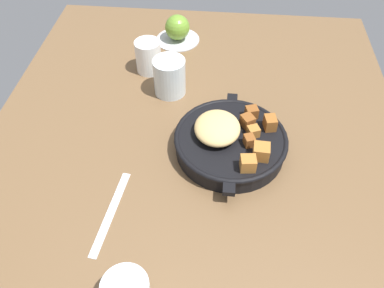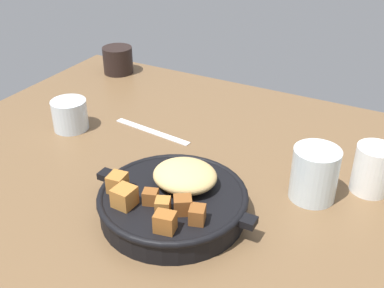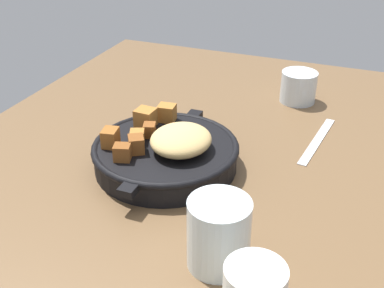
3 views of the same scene
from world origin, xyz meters
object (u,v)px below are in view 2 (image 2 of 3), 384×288
(cast_iron_skillet, at_px, (173,199))
(coffee_mug_dark, at_px, (118,60))
(water_glass_short, at_px, (70,115))
(white_creamer_pitcher, at_px, (373,169))
(water_glass_tall, at_px, (314,174))
(butter_knife, at_px, (152,131))

(cast_iron_skillet, height_order, coffee_mug_dark, cast_iron_skillet)
(coffee_mug_dark, bearing_deg, water_glass_short, -71.95)
(cast_iron_skillet, distance_m, white_creamer_pitcher, 0.35)
(water_glass_tall, distance_m, water_glass_short, 0.54)
(cast_iron_skillet, xyz_separation_m, coffee_mug_dark, (-0.45, 0.47, 0.01))
(butter_knife, distance_m, white_creamer_pitcher, 0.46)
(cast_iron_skillet, bearing_deg, coffee_mug_dark, 133.77)
(cast_iron_skillet, bearing_deg, water_glass_short, 156.34)
(white_creamer_pitcher, bearing_deg, butter_knife, -179.87)
(coffee_mug_dark, bearing_deg, white_creamer_pitcher, -18.95)
(white_creamer_pitcher, bearing_deg, water_glass_short, -173.45)
(butter_knife, distance_m, water_glass_short, 0.18)
(cast_iron_skillet, distance_m, butter_knife, 0.29)
(water_glass_short, distance_m, coffee_mug_dark, 0.34)
(water_glass_short, height_order, coffee_mug_dark, coffee_mug_dark)
(white_creamer_pitcher, bearing_deg, water_glass_tall, -141.09)
(cast_iron_skillet, height_order, water_glass_short, cast_iron_skillet)
(cast_iron_skillet, height_order, white_creamer_pitcher, white_creamer_pitcher)
(butter_knife, distance_m, coffee_mug_dark, 0.37)
(water_glass_tall, relative_size, coffee_mug_dark, 1.16)
(water_glass_tall, xyz_separation_m, white_creamer_pitcher, (0.08, 0.07, -0.00))
(water_glass_short, bearing_deg, water_glass_tall, 0.34)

